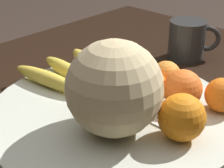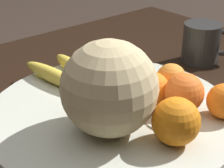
{
  "view_description": "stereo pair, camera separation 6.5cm",
  "coord_description": "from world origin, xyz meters",
  "px_view_note": "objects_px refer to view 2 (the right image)",
  "views": [
    {
      "loc": [
        0.39,
        0.44,
        1.11
      ],
      "look_at": [
        -0.04,
        0.04,
        0.82
      ],
      "focal_mm": 60.0,
      "sensor_mm": 36.0,
      "label": 1
    },
    {
      "loc": [
        0.34,
        0.49,
        1.11
      ],
      "look_at": [
        -0.04,
        0.04,
        0.82
      ],
      "focal_mm": 60.0,
      "sensor_mm": 36.0,
      "label": 2
    }
  ],
  "objects_px": {
    "kitchen_table": "(85,162)",
    "orange_front_left": "(130,78)",
    "orange_back_left": "(224,101)",
    "produce_tag": "(170,120)",
    "melon": "(109,88)",
    "orange_back_right": "(171,78)",
    "orange_front_right": "(184,93)",
    "banana_bunch": "(78,69)",
    "orange_top_small": "(176,121)",
    "ceramic_mug": "(202,43)",
    "fruit_bowl": "(112,113)",
    "orange_mid_center": "(152,88)"
  },
  "relations": [
    {
      "from": "orange_back_left",
      "to": "produce_tag",
      "type": "xyz_separation_m",
      "value": [
        0.08,
        -0.05,
        -0.03
      ]
    },
    {
      "from": "orange_back_right",
      "to": "fruit_bowl",
      "type": "bearing_deg",
      "value": -10.49
    },
    {
      "from": "produce_tag",
      "to": "orange_front_left",
      "type": "bearing_deg",
      "value": -98.47
    },
    {
      "from": "fruit_bowl",
      "to": "kitchen_table",
      "type": "bearing_deg",
      "value": -48.8
    },
    {
      "from": "orange_back_left",
      "to": "orange_back_right",
      "type": "xyz_separation_m",
      "value": [
        0.0,
        -0.12,
        -0.0
      ]
    },
    {
      "from": "kitchen_table",
      "to": "orange_back_right",
      "type": "height_order",
      "value": "orange_back_right"
    },
    {
      "from": "orange_front_right",
      "to": "orange_back_left",
      "type": "bearing_deg",
      "value": 122.04
    },
    {
      "from": "orange_front_right",
      "to": "banana_bunch",
      "type": "bearing_deg",
      "value": -75.06
    },
    {
      "from": "kitchen_table",
      "to": "orange_mid_center",
      "type": "height_order",
      "value": "orange_mid_center"
    },
    {
      "from": "kitchen_table",
      "to": "produce_tag",
      "type": "xyz_separation_m",
      "value": [
        -0.08,
        0.14,
        0.13
      ]
    },
    {
      "from": "orange_front_right",
      "to": "produce_tag",
      "type": "xyz_separation_m",
      "value": [
        0.04,
        0.01,
        -0.03
      ]
    },
    {
      "from": "orange_front_right",
      "to": "orange_mid_center",
      "type": "distance_m",
      "value": 0.06
    },
    {
      "from": "melon",
      "to": "orange_back_left",
      "type": "relative_size",
      "value": 2.55
    },
    {
      "from": "orange_front_right",
      "to": "produce_tag",
      "type": "distance_m",
      "value": 0.06
    },
    {
      "from": "orange_front_right",
      "to": "orange_back_right",
      "type": "bearing_deg",
      "value": -120.04
    },
    {
      "from": "orange_front_left",
      "to": "produce_tag",
      "type": "height_order",
      "value": "orange_front_left"
    },
    {
      "from": "banana_bunch",
      "to": "kitchen_table",
      "type": "bearing_deg",
      "value": 155.33
    },
    {
      "from": "orange_back_left",
      "to": "produce_tag",
      "type": "distance_m",
      "value": 0.1
    },
    {
      "from": "orange_front_left",
      "to": "banana_bunch",
      "type": "bearing_deg",
      "value": -73.76
    },
    {
      "from": "orange_mid_center",
      "to": "orange_back_left",
      "type": "xyz_separation_m",
      "value": [
        -0.06,
        0.11,
        0.0
      ]
    },
    {
      "from": "melon",
      "to": "produce_tag",
      "type": "bearing_deg",
      "value": 154.97
    },
    {
      "from": "orange_front_left",
      "to": "ceramic_mug",
      "type": "xyz_separation_m",
      "value": [
        -0.27,
        -0.03,
        -0.0
      ]
    },
    {
      "from": "fruit_bowl",
      "to": "orange_top_small",
      "type": "bearing_deg",
      "value": 93.54
    },
    {
      "from": "melon",
      "to": "orange_front_left",
      "type": "relative_size",
      "value": 2.59
    },
    {
      "from": "orange_top_small",
      "to": "orange_mid_center",
      "type": "bearing_deg",
      "value": -119.32
    },
    {
      "from": "orange_back_right",
      "to": "ceramic_mug",
      "type": "height_order",
      "value": "ceramic_mug"
    },
    {
      "from": "orange_back_right",
      "to": "orange_top_small",
      "type": "xyz_separation_m",
      "value": [
        0.12,
        0.12,
        0.01
      ]
    },
    {
      "from": "orange_front_left",
      "to": "orange_front_right",
      "type": "distance_m",
      "value": 0.12
    },
    {
      "from": "kitchen_table",
      "to": "melon",
      "type": "distance_m",
      "value": 0.22
    },
    {
      "from": "orange_top_small",
      "to": "ceramic_mug",
      "type": "relative_size",
      "value": 0.67
    },
    {
      "from": "fruit_bowl",
      "to": "orange_front_right",
      "type": "relative_size",
      "value": 6.37
    },
    {
      "from": "melon",
      "to": "orange_mid_center",
      "type": "height_order",
      "value": "melon"
    },
    {
      "from": "orange_front_left",
      "to": "fruit_bowl",
      "type": "bearing_deg",
      "value": 21.47
    },
    {
      "from": "orange_top_small",
      "to": "orange_front_right",
      "type": "bearing_deg",
      "value": -147.13
    },
    {
      "from": "banana_bunch",
      "to": "produce_tag",
      "type": "distance_m",
      "value": 0.24
    },
    {
      "from": "ceramic_mug",
      "to": "melon",
      "type": "bearing_deg",
      "value": 15.77
    },
    {
      "from": "fruit_bowl",
      "to": "orange_mid_center",
      "type": "xyz_separation_m",
      "value": [
        -0.07,
        0.03,
        0.04
      ]
    },
    {
      "from": "kitchen_table",
      "to": "orange_front_right",
      "type": "xyz_separation_m",
      "value": [
        -0.13,
        0.13,
        0.16
      ]
    },
    {
      "from": "melon",
      "to": "orange_top_small",
      "type": "height_order",
      "value": "melon"
    },
    {
      "from": "orange_top_small",
      "to": "fruit_bowl",
      "type": "bearing_deg",
      "value": -86.46
    },
    {
      "from": "melon",
      "to": "orange_front_left",
      "type": "xyz_separation_m",
      "value": [
        -0.11,
        -0.08,
        -0.05
      ]
    },
    {
      "from": "orange_front_left",
      "to": "orange_top_small",
      "type": "distance_m",
      "value": 0.18
    },
    {
      "from": "fruit_bowl",
      "to": "banana_bunch",
      "type": "xyz_separation_m",
      "value": [
        -0.03,
        -0.15,
        0.03
      ]
    },
    {
      "from": "banana_bunch",
      "to": "orange_back_right",
      "type": "distance_m",
      "value": 0.2
    },
    {
      "from": "melon",
      "to": "orange_front_right",
      "type": "height_order",
      "value": "melon"
    },
    {
      "from": "orange_back_right",
      "to": "ceramic_mug",
      "type": "bearing_deg",
      "value": -158.14
    },
    {
      "from": "orange_back_left",
      "to": "orange_mid_center",
      "type": "bearing_deg",
      "value": -61.67
    },
    {
      "from": "fruit_bowl",
      "to": "orange_front_left",
      "type": "bearing_deg",
      "value": -158.53
    },
    {
      "from": "kitchen_table",
      "to": "orange_front_left",
      "type": "relative_size",
      "value": 21.13
    },
    {
      "from": "orange_back_left",
      "to": "ceramic_mug",
      "type": "height_order",
      "value": "ceramic_mug"
    }
  ]
}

